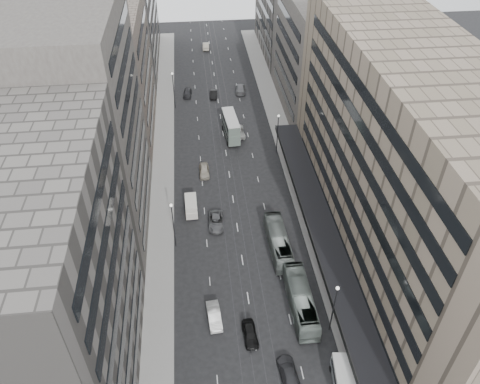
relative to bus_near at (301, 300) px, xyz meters
name	(u,v)px	position (x,y,z in m)	size (l,w,h in m)	color
ground	(249,304)	(-6.65, 1.30, -1.61)	(220.00, 220.00, 0.00)	black
sidewalk_right	(286,144)	(5.35, 38.80, -1.53)	(4.00, 125.00, 0.15)	gray
sidewalk_left	(164,152)	(-18.65, 38.80, -1.53)	(4.00, 125.00, 0.15)	gray
department_store	(405,169)	(14.80, 9.30, 13.34)	(19.20, 60.00, 30.00)	gray
building_right_mid	(321,55)	(14.85, 53.30, 10.39)	(15.00, 28.00, 24.00)	#47433E
building_right_far	(294,0)	(14.85, 83.30, 12.39)	(15.00, 32.00, 28.00)	#635F59
building_left_a	(41,294)	(-28.15, -6.70, 13.39)	(15.00, 28.00, 30.00)	#635F59
building_left_b	(80,130)	(-28.15, 20.30, 15.39)	(15.00, 26.00, 34.00)	#47433E
building_left_c	(107,75)	(-28.15, 47.30, 10.89)	(15.00, 28.00, 25.00)	#6C6054
building_left_d	(121,10)	(-28.15, 80.30, 12.39)	(15.00, 38.00, 28.00)	#635F59
lamp_right_near	(334,304)	(3.05, -3.70, 3.60)	(0.44, 0.44, 8.32)	#262628
lamp_right_far	(278,129)	(3.05, 36.30, 3.60)	(0.44, 0.44, 8.32)	#262628
lamp_left_near	(173,220)	(-16.35, 13.30, 3.60)	(0.44, 0.44, 8.32)	#262628
lamp_left_far	(173,86)	(-16.35, 56.30, 3.60)	(0.44, 0.44, 8.32)	#262628
bus_near	(301,300)	(0.00, 0.00, 0.00)	(2.70, 11.53, 3.21)	gray
bus_far	(278,241)	(-1.05, 10.96, -0.06)	(2.60, 11.11, 3.09)	gray
double_decker	(231,126)	(-5.15, 42.83, 0.88)	(3.15, 8.59, 4.61)	slate
vw_microbus	(343,377)	(2.55, -11.07, -0.13)	(2.69, 5.12, 2.65)	slate
panel_van	(191,206)	(-13.75, 20.57, -0.15)	(2.15, 4.24, 2.65)	silver
sedan_0	(250,333)	(-7.16, -3.72, -0.89)	(1.69, 4.21, 1.43)	black
sedan_1	(214,316)	(-11.43, -0.66, -0.84)	(1.62, 4.64, 1.53)	silver
sedan_2	(216,221)	(-9.94, 17.26, -0.89)	(2.36, 5.13, 1.42)	#545557
sedan_3	(288,372)	(-3.36, -9.35, -0.90)	(1.99, 4.89, 1.42)	#28282B
sedan_4	(204,171)	(-11.15, 30.93, -0.84)	(1.80, 4.47, 1.52)	#ACA28F
sedan_5	(214,94)	(-7.50, 60.36, -0.91)	(1.48, 4.23, 1.39)	black
sedan_6	(237,131)	(-3.74, 43.66, -0.81)	(2.64, 5.73, 1.59)	silver
sedan_7	(240,89)	(-1.10, 62.19, -0.80)	(2.25, 5.53, 1.61)	#5D5D60
sedan_8	(188,93)	(-13.48, 61.56, -0.87)	(1.75, 4.34, 1.48)	#27272A
sedan_9	(206,46)	(-7.79, 88.84, -0.79)	(1.72, 4.92, 1.62)	#B3AA94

